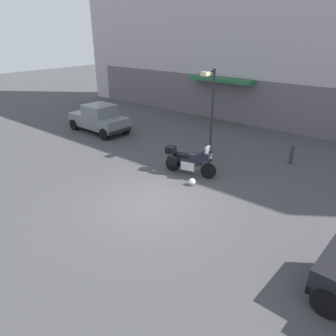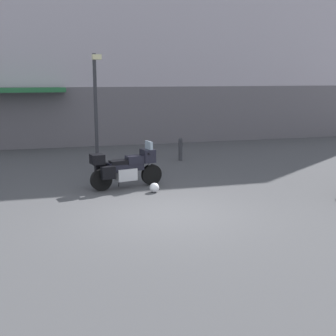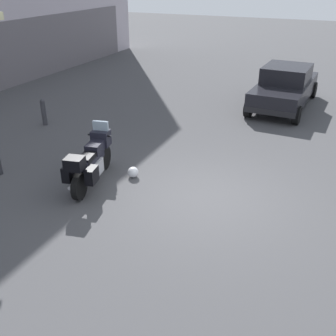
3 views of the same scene
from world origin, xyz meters
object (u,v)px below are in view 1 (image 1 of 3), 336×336
(helmet, at_px, (192,182))
(bollard_curbside, at_px, (292,154))
(streetlamp_curbside, at_px, (211,104))
(car_hatchback_near, at_px, (99,118))
(motorcycle, at_px, (189,160))

(helmet, bearing_deg, bollard_curbside, 64.40)
(helmet, height_order, streetlamp_curbside, streetlamp_curbside)
(helmet, height_order, car_hatchback_near, car_hatchback_near)
(helmet, height_order, bollard_curbside, bollard_curbside)
(streetlamp_curbside, bearing_deg, helmet, -67.96)
(car_hatchback_near, bearing_deg, bollard_curbside, -165.74)
(helmet, relative_size, streetlamp_curbside, 0.07)
(car_hatchback_near, distance_m, streetlamp_curbside, 7.35)
(streetlamp_curbside, relative_size, bollard_curbside, 4.45)
(helmet, distance_m, bollard_curbside, 5.12)
(helmet, distance_m, car_hatchback_near, 8.68)
(helmet, relative_size, car_hatchback_near, 0.07)
(motorcycle, bearing_deg, bollard_curbside, 41.30)
(car_hatchback_near, xyz_separation_m, streetlamp_curbside, (7.10, 0.78, 1.70))
(streetlamp_curbside, bearing_deg, motorcycle, -76.75)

